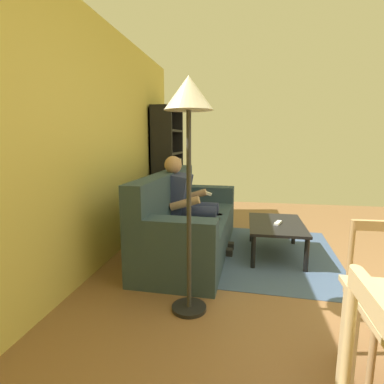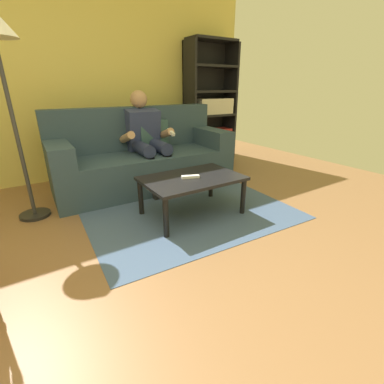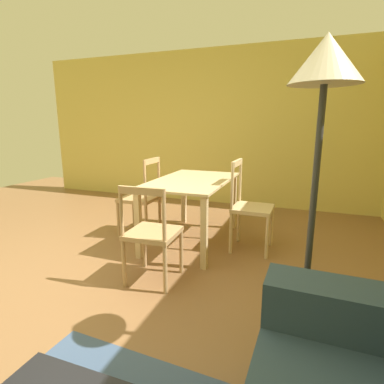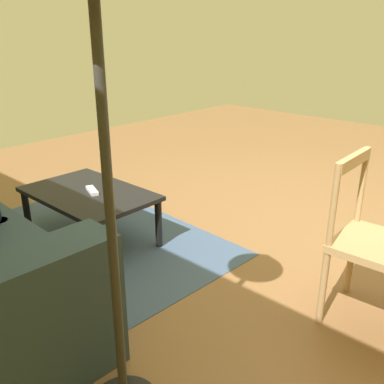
{
  "view_description": "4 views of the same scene",
  "coord_description": "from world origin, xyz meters",
  "px_view_note": "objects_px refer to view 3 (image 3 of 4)",
  "views": [
    {
      "loc": [
        -2.19,
        1.47,
        1.36
      ],
      "look_at": [
        1.31,
        2.09,
        0.74
      ],
      "focal_mm": 28.53,
      "sensor_mm": 36.0,
      "label": 1
    },
    {
      "loc": [
        0.03,
        -0.99,
        1.2
      ],
      "look_at": [
        1.37,
        1.09,
        0.23
      ],
      "focal_mm": 25.4,
      "sensor_mm": 36.0,
      "label": 2
    },
    {
      "loc": [
        1.74,
        1.82,
        1.37
      ],
      "look_at": [
        -1.46,
        0.63,
        0.6
      ],
      "focal_mm": 28.42,
      "sensor_mm": 36.0,
      "label": 3
    },
    {
      "loc": [
        -1.07,
        2.68,
        1.47
      ],
      "look_at": [
        -0.08,
        1.59,
        0.9
      ],
      "focal_mm": 39.81,
      "sensor_mm": 36.0,
      "label": 4
    }
  ],
  "objects_px": {
    "dining_chair_near_wall": "(250,207)",
    "dining_chair_facing_couch": "(152,234)",
    "dining_table": "(192,189)",
    "floor_lamp": "(323,93)",
    "dining_chair_by_doorway": "(141,198)"
  },
  "relations": [
    {
      "from": "dining_table",
      "to": "dining_chair_near_wall",
      "type": "relative_size",
      "value": 1.37
    },
    {
      "from": "dining_table",
      "to": "dining_chair_near_wall",
      "type": "bearing_deg",
      "value": 90.04
    },
    {
      "from": "dining_table",
      "to": "dining_chair_facing_couch",
      "type": "relative_size",
      "value": 1.53
    },
    {
      "from": "dining_table",
      "to": "floor_lamp",
      "type": "distance_m",
      "value": 2.14
    },
    {
      "from": "dining_chair_near_wall",
      "to": "floor_lamp",
      "type": "bearing_deg",
      "value": 21.16
    },
    {
      "from": "dining_chair_by_doorway",
      "to": "floor_lamp",
      "type": "relative_size",
      "value": 0.54
    },
    {
      "from": "dining_table",
      "to": "dining_chair_facing_couch",
      "type": "distance_m",
      "value": 1.02
    },
    {
      "from": "dining_table",
      "to": "dining_chair_facing_couch",
      "type": "bearing_deg",
      "value": 0.07
    },
    {
      "from": "floor_lamp",
      "to": "dining_chair_facing_couch",
      "type": "bearing_deg",
      "value": -111.34
    },
    {
      "from": "dining_chair_facing_couch",
      "to": "dining_chair_by_doorway",
      "type": "xyz_separation_m",
      "value": [
        -1.01,
        -0.68,
        0.03
      ]
    },
    {
      "from": "dining_table",
      "to": "dining_chair_by_doorway",
      "type": "bearing_deg",
      "value": -90.08
    },
    {
      "from": "dining_chair_near_wall",
      "to": "dining_chair_facing_couch",
      "type": "relative_size",
      "value": 1.12
    },
    {
      "from": "dining_chair_near_wall",
      "to": "dining_chair_by_doorway",
      "type": "distance_m",
      "value": 1.35
    },
    {
      "from": "dining_table",
      "to": "floor_lamp",
      "type": "height_order",
      "value": "floor_lamp"
    },
    {
      "from": "dining_chair_near_wall",
      "to": "floor_lamp",
      "type": "height_order",
      "value": "floor_lamp"
    }
  ]
}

